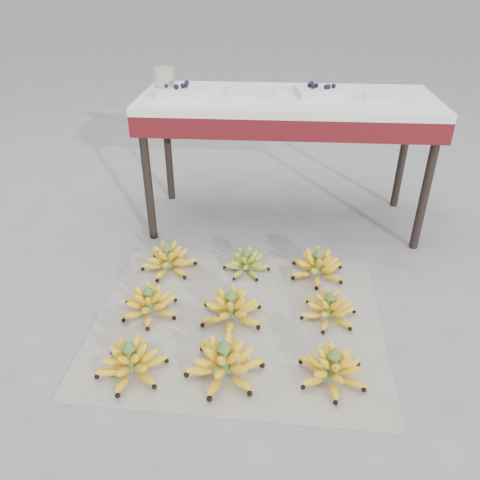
# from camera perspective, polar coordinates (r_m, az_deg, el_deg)

# --- Properties ---
(ground) EXTENTS (60.00, 60.00, 0.00)m
(ground) POSITION_cam_1_polar(r_m,az_deg,el_deg) (2.15, 0.81, -8.69)
(ground) COLOR slate
(ground) RESTS_ON ground
(newspaper_mat) EXTENTS (1.28, 1.09, 0.01)m
(newspaper_mat) POSITION_cam_1_polar(r_m,az_deg,el_deg) (2.10, -0.22, -9.67)
(newspaper_mat) COLOR white
(newspaper_mat) RESTS_ON ground
(bunch_front_left) EXTENTS (0.29, 0.29, 0.16)m
(bunch_front_left) POSITION_cam_1_polar(r_m,az_deg,el_deg) (1.88, -13.12, -14.24)
(bunch_front_left) COLOR yellow
(bunch_front_left) RESTS_ON newspaper_mat
(bunch_front_center) EXTENTS (0.34, 0.34, 0.18)m
(bunch_front_center) POSITION_cam_1_polar(r_m,az_deg,el_deg) (1.82, -1.89, -14.65)
(bunch_front_center) COLOR yellow
(bunch_front_center) RESTS_ON newspaper_mat
(bunch_front_right) EXTENTS (0.34, 0.34, 0.16)m
(bunch_front_right) POSITION_cam_1_polar(r_m,az_deg,el_deg) (1.84, 11.17, -15.11)
(bunch_front_right) COLOR yellow
(bunch_front_right) RESTS_ON newspaper_mat
(bunch_mid_left) EXTENTS (0.33, 0.33, 0.16)m
(bunch_mid_left) POSITION_cam_1_polar(r_m,az_deg,el_deg) (2.14, -11.00, -7.62)
(bunch_mid_left) COLOR yellow
(bunch_mid_left) RESTS_ON newspaper_mat
(bunch_mid_center) EXTENTS (0.32, 0.32, 0.17)m
(bunch_mid_center) POSITION_cam_1_polar(r_m,az_deg,el_deg) (2.06, -1.06, -8.38)
(bunch_mid_center) COLOR yellow
(bunch_mid_center) RESTS_ON newspaper_mat
(bunch_mid_right) EXTENTS (0.29, 0.29, 0.15)m
(bunch_mid_right) POSITION_cam_1_polar(r_m,az_deg,el_deg) (2.11, 10.78, -8.23)
(bunch_mid_right) COLOR yellow
(bunch_mid_right) RESTS_ON newspaper_mat
(bunch_back_left) EXTENTS (0.28, 0.28, 0.17)m
(bunch_back_left) POSITION_cam_1_polar(r_m,az_deg,el_deg) (2.41, -8.69, -2.42)
(bunch_back_left) COLOR yellow
(bunch_back_left) RESTS_ON newspaper_mat
(bunch_back_center) EXTENTS (0.23, 0.23, 0.14)m
(bunch_back_center) POSITION_cam_1_polar(r_m,az_deg,el_deg) (2.37, 0.79, -2.83)
(bunch_back_center) COLOR #72A226
(bunch_back_center) RESTS_ON newspaper_mat
(bunch_back_right) EXTENTS (0.28, 0.28, 0.17)m
(bunch_back_right) POSITION_cam_1_polar(r_m,az_deg,el_deg) (2.36, 9.41, -3.15)
(bunch_back_right) COLOR yellow
(bunch_back_right) RESTS_ON newspaper_mat
(vendor_table) EXTENTS (1.57, 0.63, 0.75)m
(vendor_table) POSITION_cam_1_polar(r_m,az_deg,el_deg) (2.64, 5.70, 15.29)
(vendor_table) COLOR black
(vendor_table) RESTS_ON ground
(tray_far_left) EXTENTS (0.31, 0.25, 0.07)m
(tray_far_left) POSITION_cam_1_polar(r_m,az_deg,el_deg) (2.63, -7.21, 17.60)
(tray_far_left) COLOR silver
(tray_far_left) RESTS_ON vendor_table
(tray_left) EXTENTS (0.26, 0.20, 0.04)m
(tray_left) POSITION_cam_1_polar(r_m,az_deg,el_deg) (2.63, 1.49, 17.72)
(tray_left) COLOR silver
(tray_left) RESTS_ON vendor_table
(tray_right) EXTENTS (0.28, 0.23, 0.06)m
(tray_right) POSITION_cam_1_polar(r_m,az_deg,el_deg) (2.64, 9.74, 17.47)
(tray_right) COLOR silver
(tray_right) RESTS_ON vendor_table
(tray_far_right) EXTENTS (0.25, 0.19, 0.04)m
(tray_far_right) POSITION_cam_1_polar(r_m,az_deg,el_deg) (2.65, 17.52, 16.46)
(tray_far_right) COLOR silver
(tray_far_right) RESTS_ON vendor_table
(glass_jar) EXTENTS (0.13, 0.13, 0.14)m
(glass_jar) POSITION_cam_1_polar(r_m,az_deg,el_deg) (2.64, -9.19, 18.56)
(glass_jar) COLOR #E0F0BF
(glass_jar) RESTS_ON vendor_table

